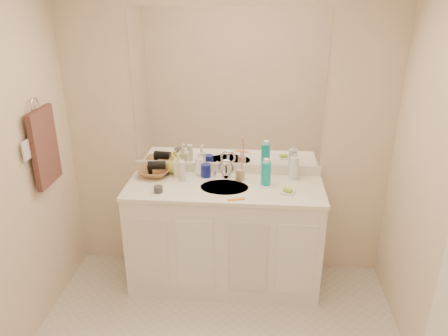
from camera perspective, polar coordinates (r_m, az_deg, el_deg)
wall_back at (r=3.48m, az=0.44°, el=4.35°), size 2.60×0.02×2.40m
vanity_cabinet at (r=3.56m, az=0.07°, el=-8.98°), size 1.50×0.55×0.85m
countertop at (r=3.35m, az=0.07°, el=-2.58°), size 1.52×0.57×0.03m
backsplash at (r=3.57m, az=0.41°, el=0.00°), size 1.52×0.03×0.08m
sink_basin at (r=3.33m, az=0.04°, el=-2.68°), size 0.37×0.37×0.02m
faucet at (r=3.47m, az=0.28°, el=-0.41°), size 0.02×0.02×0.11m
mirror at (r=3.38m, az=0.45°, el=10.11°), size 1.48×0.01×1.20m
blue_mug at (r=3.49m, az=-2.38°, el=-0.32°), size 0.09×0.09×0.11m
tan_cup at (r=3.43m, az=2.13°, el=-0.88°), size 0.09×0.09×0.09m
toothbrush at (r=3.39m, az=2.33°, el=0.71°), size 0.02×0.04×0.19m
mouthwash_bottle at (r=3.35m, az=5.50°, el=-0.71°), size 0.09×0.09×0.18m
clear_pump_bottle at (r=3.48m, az=9.13°, el=-0.00°), size 0.07×0.07×0.18m
soap_dish at (r=3.26m, az=8.31°, el=-3.20°), size 0.12×0.11×0.01m
green_soap at (r=3.25m, az=8.32°, el=-2.90°), size 0.08×0.07×0.02m
orange_comb at (r=3.14m, az=1.61°, el=-4.13°), size 0.13×0.06×0.01m
dark_jar at (r=3.28m, az=-8.58°, el=-2.76°), size 0.09×0.09×0.05m
extra_white_bottle at (r=3.42m, az=-5.46°, el=-0.44°), size 0.05×0.05×0.16m
soap_bottle_white at (r=3.51m, az=-3.21°, el=0.62°), size 0.09×0.09×0.20m
soap_bottle_cream at (r=3.50m, az=-5.88°, el=0.42°), size 0.10×0.10×0.19m
soap_bottle_yellow at (r=3.57m, az=-6.67°, el=0.54°), size 0.16×0.16×0.16m
wicker_basket at (r=3.56m, az=-9.04°, el=-0.50°), size 0.29×0.29×0.06m
hair_dryer at (r=3.53m, az=-8.78°, el=0.36°), size 0.15×0.09×0.07m
towel_ring at (r=3.24m, az=-23.49°, el=7.50°), size 0.01×0.11×0.11m
hand_towel at (r=3.32m, az=-22.38°, el=2.53°), size 0.04×0.32×0.55m
switch_plate at (r=3.15m, az=-24.42°, el=2.11°), size 0.01×0.08×0.13m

